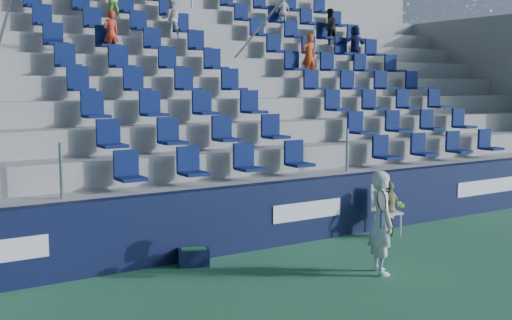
% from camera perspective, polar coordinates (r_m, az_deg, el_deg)
% --- Properties ---
extents(ground, '(70.00, 70.00, 0.00)m').
position_cam_1_polar(ground, '(9.37, 8.47, -12.18)').
color(ground, '#31744A').
rests_on(ground, ground).
extents(sponsor_wall, '(24.00, 0.32, 1.20)m').
position_cam_1_polar(sponsor_wall, '(11.67, -1.75, -5.26)').
color(sponsor_wall, '#0E1536').
rests_on(sponsor_wall, ground).
extents(grandstand, '(24.00, 8.17, 6.63)m').
position_cam_1_polar(grandstand, '(16.02, -11.24, 3.41)').
color(grandstand, '#A1A19C').
rests_on(grandstand, ground).
extents(tennis_player, '(0.71, 0.72, 1.66)m').
position_cam_1_polar(tennis_player, '(10.48, 11.09, -5.46)').
color(tennis_player, silver).
rests_on(tennis_player, ground).
extents(line_judge_chair, '(0.54, 0.55, 1.04)m').
position_cam_1_polar(line_judge_chair, '(13.21, 11.31, -4.02)').
color(line_judge_chair, white).
rests_on(line_judge_chair, ground).
extents(line_judge, '(0.70, 0.43, 1.11)m').
position_cam_1_polar(line_judge, '(13.11, 11.78, -4.27)').
color(line_judge, tan).
rests_on(line_judge, ground).
extents(ball_bin, '(0.61, 0.52, 0.29)m').
position_cam_1_polar(ball_bin, '(10.93, -5.54, -8.52)').
color(ball_bin, '#0F193A').
rests_on(ball_bin, ground).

